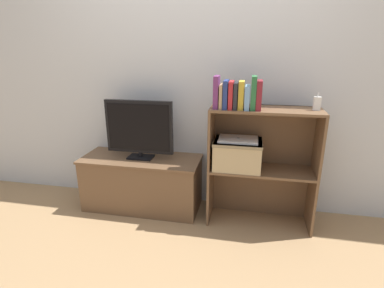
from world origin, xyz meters
TOP-DOWN VIEW (x-y plane):
  - ground_plane at (0.00, 0.00)m, footprint 16.00×16.00m
  - wall_back at (0.00, 0.45)m, footprint 10.00×0.05m
  - tv_stand at (-0.48, 0.21)m, footprint 1.06×0.44m
  - tv at (-0.48, 0.21)m, footprint 0.60×0.14m
  - bookshelf_lower_tier at (0.58, 0.22)m, footprint 0.85×0.33m
  - bookshelf_upper_tier at (0.58, 0.23)m, footprint 0.85×0.33m
  - book_plum at (0.20, 0.10)m, footprint 0.04×0.14m
  - book_tan at (0.24, 0.10)m, footprint 0.02×0.15m
  - book_navy at (0.27, 0.10)m, footprint 0.03×0.15m
  - book_crimson at (0.31, 0.10)m, footprint 0.03×0.15m
  - book_charcoal at (0.35, 0.10)m, footprint 0.03×0.15m
  - book_mustard at (0.39, 0.10)m, footprint 0.04×0.13m
  - book_skyblue at (0.43, 0.10)m, footprint 0.04×0.16m
  - book_forest at (0.48, 0.10)m, footprint 0.04×0.14m
  - book_maroon at (0.52, 0.10)m, footprint 0.04×0.15m
  - baby_monitor at (0.94, 0.16)m, footprint 0.05×0.03m
  - storage_basket_left at (0.38, 0.15)m, footprint 0.38×0.29m
  - laptop at (0.38, 0.15)m, footprint 0.31×0.21m

SIDE VIEW (x-z plane):
  - ground_plane at x=0.00m, z-range 0.00..0.00m
  - tv_stand at x=-0.48m, z-range 0.00..0.49m
  - bookshelf_lower_tier at x=0.58m, z-range 0.06..0.55m
  - storage_basket_left at x=0.38m, z-range 0.50..0.73m
  - laptop at x=0.38m, z-range 0.72..0.74m
  - tv at x=-0.48m, z-range 0.50..1.02m
  - bookshelf_upper_tier at x=0.58m, z-range 0.55..1.05m
  - baby_monitor at x=0.94m, z-range 0.97..1.10m
  - book_skyblue at x=0.43m, z-range 0.99..1.17m
  - book_tan at x=0.24m, z-range 0.99..1.17m
  - book_charcoal at x=0.35m, z-range 0.99..1.19m
  - book_crimson at x=0.31m, z-range 0.99..1.19m
  - book_mustard at x=0.39m, z-range 0.99..1.20m
  - book_navy at x=0.27m, z-range 0.99..1.20m
  - book_maroon at x=0.52m, z-range 0.99..1.20m
  - book_plum at x=0.20m, z-range 0.99..1.23m
  - book_forest at x=0.48m, z-range 0.99..1.23m
  - wall_back at x=0.00m, z-range 0.00..2.40m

